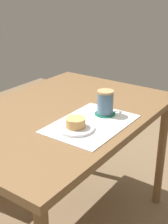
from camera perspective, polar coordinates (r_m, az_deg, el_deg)
dining_table at (r=1.60m, az=-4.39°, el=-2.45°), size 1.19×0.82×0.75m
placemat at (r=1.42m, az=1.32°, el=-2.15°), size 0.42×0.29×0.00m
pastry_plate at (r=1.36m, az=-1.55°, el=-2.96°), size 0.16×0.16×0.01m
pastry at (r=1.35m, az=-1.56°, el=-1.94°), size 0.09×0.09×0.04m
coffee_coaster at (r=1.51m, az=3.86°, el=-0.32°), size 0.10×0.10×0.00m
coffee_mug at (r=1.49m, az=3.97°, el=1.83°), size 0.11×0.08×0.12m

